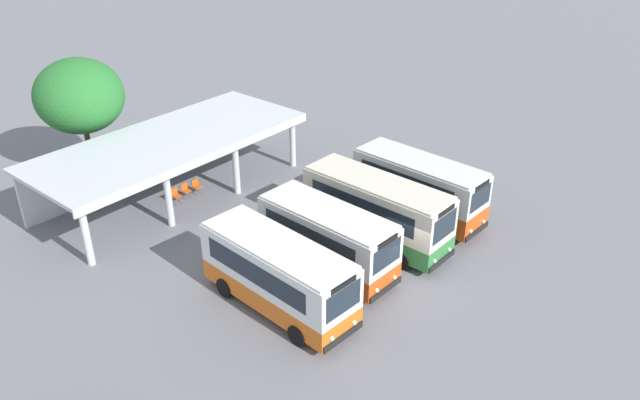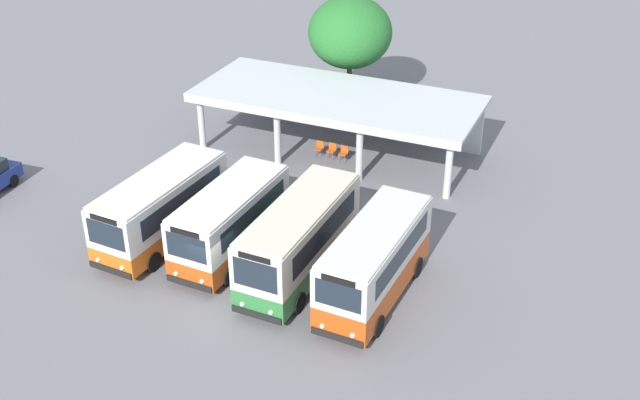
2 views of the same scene
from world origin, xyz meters
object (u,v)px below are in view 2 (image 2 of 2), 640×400
city_bus_middle_cream (299,238)px  waiting_chair_second_from_end (332,149)px  city_bus_nearest_orange (161,206)px  waiting_chair_middle_seat (344,152)px  waiting_chair_end_by_column (319,147)px  city_bus_second_in_row (230,220)px  city_bus_fourth_amber (375,260)px

city_bus_middle_cream → waiting_chair_second_from_end: size_ratio=8.99×
city_bus_nearest_orange → waiting_chair_second_from_end: size_ratio=8.72×
city_bus_nearest_orange → waiting_chair_middle_seat: size_ratio=8.72×
city_bus_nearest_orange → waiting_chair_middle_seat: city_bus_nearest_orange is taller
waiting_chair_middle_seat → city_bus_middle_cream: bearing=-77.6°
city_bus_nearest_orange → city_bus_middle_cream: size_ratio=0.97×
waiting_chair_middle_seat → city_bus_nearest_orange: bearing=-112.8°
waiting_chair_end_by_column → waiting_chair_second_from_end: (0.73, 0.03, 0.00)m
city_bus_nearest_orange → waiting_chair_middle_seat: 11.69m
waiting_chair_second_from_end → waiting_chair_middle_seat: same height
city_bus_middle_cream → waiting_chair_end_by_column: size_ratio=8.99×
city_bus_second_in_row → city_bus_middle_cream: bearing=-4.2°
city_bus_fourth_amber → waiting_chair_end_by_column: 13.30m
city_bus_second_in_row → waiting_chair_second_from_end: bearing=88.2°
city_bus_second_in_row → city_bus_middle_cream: size_ratio=0.89×
city_bus_middle_cream → waiting_chair_second_from_end: (-3.11, 10.84, -1.34)m
city_bus_nearest_orange → city_bus_second_in_row: bearing=3.2°
city_bus_nearest_orange → city_bus_second_in_row: city_bus_nearest_orange is taller
city_bus_second_in_row → waiting_chair_second_from_end: city_bus_second_in_row is taller
city_bus_second_in_row → waiting_chair_end_by_column: size_ratio=7.96×
city_bus_fourth_amber → waiting_chair_middle_seat: (-5.82, 11.03, -1.30)m
city_bus_fourth_amber → waiting_chair_second_from_end: size_ratio=8.44×
city_bus_nearest_orange → city_bus_fourth_amber: city_bus_fourth_amber is taller
city_bus_middle_cream → city_bus_fourth_amber: size_ratio=1.06×
waiting_chair_middle_seat → city_bus_second_in_row: bearing=-95.8°
city_bus_middle_cream → waiting_chair_end_by_column: 11.55m
city_bus_nearest_orange → city_bus_fourth_amber: (10.32, -0.31, 0.05)m
city_bus_second_in_row → city_bus_middle_cream: city_bus_middle_cream is taller
city_bus_fourth_amber → waiting_chair_end_by_column: (-7.28, 11.06, -1.30)m
city_bus_second_in_row → city_bus_fourth_amber: (6.88, -0.50, 0.06)m
waiting_chair_end_by_column → waiting_chair_second_from_end: 0.73m
city_bus_middle_cream → city_bus_fourth_amber: (3.44, -0.25, -0.03)m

